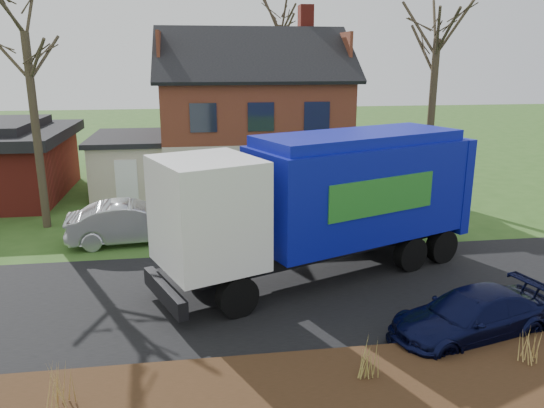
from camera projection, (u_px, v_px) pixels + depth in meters
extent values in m
plane|color=#2D521B|center=(237.00, 297.00, 15.06)|extent=(120.00, 120.00, 0.00)
cube|color=black|center=(237.00, 297.00, 15.06)|extent=(80.00, 7.00, 0.02)
cube|color=beige|center=(252.00, 159.00, 28.34)|extent=(9.00, 7.50, 2.70)
cube|color=#532617|center=(252.00, 107.00, 27.61)|extent=(9.00, 7.50, 2.80)
cube|color=maroon|center=(306.00, 21.00, 27.83)|extent=(0.70, 0.90, 1.60)
cube|color=beige|center=(133.00, 165.00, 27.01)|extent=(3.50, 5.50, 2.60)
cube|color=black|center=(131.00, 138.00, 26.63)|extent=(3.90, 5.90, 0.24)
cylinder|color=black|center=(237.00, 296.00, 13.84)|extent=(1.19, 0.77, 1.13)
cylinder|color=black|center=(203.00, 268.00, 15.73)|extent=(1.19, 0.77, 1.13)
cylinder|color=black|center=(410.00, 254.00, 16.85)|extent=(1.19, 0.77, 1.13)
cylinder|color=black|center=(364.00, 234.00, 18.74)|extent=(1.19, 0.77, 1.13)
cylinder|color=black|center=(441.00, 246.00, 17.54)|extent=(1.19, 0.77, 1.13)
cylinder|color=black|center=(394.00, 228.00, 19.43)|extent=(1.19, 0.77, 1.13)
cube|color=black|center=(329.00, 246.00, 16.54)|extent=(9.11, 4.71, 0.38)
cube|color=white|center=(208.00, 213.00, 14.11)|extent=(3.33, 3.44, 2.92)
cube|color=black|center=(164.00, 213.00, 13.48)|extent=(0.98, 2.24, 0.97)
cube|color=black|center=(165.00, 292.00, 14.01)|extent=(1.27, 2.61, 0.49)
cube|color=#0C1496|center=(357.00, 189.00, 16.60)|extent=(7.34, 5.08, 2.92)
cube|color=#0C1496|center=(359.00, 138.00, 16.17)|extent=(6.91, 4.65, 0.32)
cube|color=#0C1496|center=(436.00, 180.00, 18.34)|extent=(1.39, 2.70, 3.14)
cube|color=#287B28|center=(383.00, 196.00, 15.35)|extent=(3.63, 1.51, 1.08)
cube|color=#287B28|center=(327.00, 178.00, 17.63)|extent=(3.63, 1.51, 1.08)
imported|color=#A8ABB0|center=(132.00, 222.00, 19.43)|extent=(4.78, 2.14, 1.52)
imported|color=black|center=(471.00, 317.00, 12.65)|extent=(4.49, 2.71, 1.22)
cylinder|color=#3E3525|center=(36.00, 134.00, 20.39)|extent=(0.31, 0.31, 7.54)
cylinder|color=#3D3224|center=(431.00, 122.00, 24.63)|extent=(0.34, 0.34, 7.42)
cylinder|color=#382D22|center=(281.00, 95.00, 34.37)|extent=(0.33, 0.33, 8.59)
cone|color=#AC894C|center=(58.00, 387.00, 9.66)|extent=(0.04, 0.04, 0.97)
cone|color=#AC894C|center=(48.00, 387.00, 9.64)|extent=(0.04, 0.04, 0.97)
cone|color=#AC894C|center=(67.00, 386.00, 9.68)|extent=(0.04, 0.04, 0.97)
cone|color=#AC894C|center=(59.00, 382.00, 9.78)|extent=(0.04, 0.04, 0.97)
cone|color=#AC894C|center=(56.00, 391.00, 9.53)|extent=(0.04, 0.04, 0.97)
cone|color=#9C8D44|center=(367.00, 359.00, 10.63)|extent=(0.04, 0.04, 0.87)
cone|color=#9C8D44|center=(361.00, 360.00, 10.61)|extent=(0.04, 0.04, 0.87)
cone|color=#9C8D44|center=(374.00, 359.00, 10.65)|extent=(0.04, 0.04, 0.87)
cone|color=#9C8D44|center=(366.00, 356.00, 10.73)|extent=(0.04, 0.04, 0.87)
cone|color=#9C8D44|center=(369.00, 362.00, 10.52)|extent=(0.04, 0.04, 0.87)
cone|color=tan|center=(529.00, 343.00, 11.28)|extent=(0.04, 0.04, 0.81)
cone|color=tan|center=(523.00, 344.00, 11.26)|extent=(0.04, 0.04, 0.81)
cone|color=tan|center=(535.00, 343.00, 11.30)|extent=(0.04, 0.04, 0.81)
cone|color=tan|center=(526.00, 341.00, 11.39)|extent=(0.04, 0.04, 0.81)
cone|color=tan|center=(532.00, 346.00, 11.17)|extent=(0.04, 0.04, 0.81)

